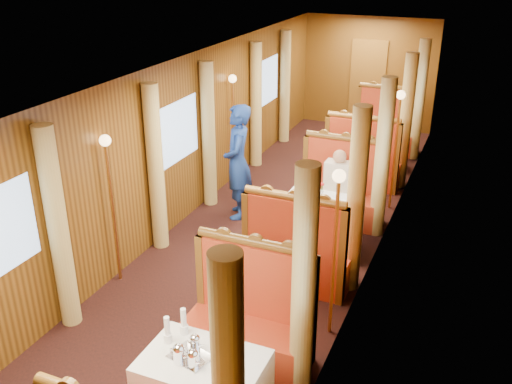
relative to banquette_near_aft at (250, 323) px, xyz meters
The scene contains 43 objects.
floor 2.63m from the banquette_near_aft, 106.79° to the left, with size 3.00×12.00×0.01m, color black, non-canonical shape.
ceiling 3.32m from the banquette_near_aft, 106.79° to the left, with size 3.00×12.00×0.01m, color silver, non-canonical shape.
wall_far 8.56m from the banquette_near_aft, 95.05° to the left, with size 3.00×2.50×0.01m, color brown, non-canonical shape.
wall_left 3.45m from the banquette_near_aft, 132.15° to the left, with size 12.00×2.50×0.01m, color brown, non-canonical shape.
wall_right 2.72m from the banquette_near_aft, 73.21° to the left, with size 12.00×2.50×0.01m, color brown, non-canonical shape.
doorway_far 8.51m from the banquette_near_aft, 95.07° to the left, with size 0.80×0.04×2.00m, color brown.
banquette_near_aft is the anchor object (origin of this frame).
table_mid 2.49m from the banquette_near_aft, 90.00° to the left, with size 1.05×0.72×0.75m, color white.
banquette_mid_fwd 1.47m from the banquette_near_aft, 90.00° to the left, with size 1.30×0.55×1.34m.
banquette_mid_aft 3.50m from the banquette_near_aft, 90.00° to the left, with size 1.30×0.55×1.34m.
table_far 5.99m from the banquette_near_aft, 90.00° to the left, with size 1.05×0.72×0.75m, color white.
banquette_far_fwd 4.97m from the banquette_near_aft, 90.00° to the left, with size 1.30×0.55×1.34m.
banquette_far_aft 7.00m from the banquette_near_aft, 90.00° to the left, with size 1.30×0.55×1.34m.
tea_tray 1.09m from the banquette_near_aft, 95.96° to the right, with size 0.34×0.26×0.01m, color silver.
teapot_left 1.20m from the banquette_near_aft, 98.09° to the right, with size 0.17×0.13×0.14m, color silver, non-canonical shape.
teapot_right 1.19m from the banquette_near_aft, 91.17° to the right, with size 0.17×0.13×0.14m, color silver, non-canonical shape.
teapot_back 1.01m from the banquette_near_aft, 96.81° to the right, with size 0.15×0.11×0.12m, color silver, non-canonical shape.
fruit_plate 1.23m from the banquette_near_aft, 76.13° to the right, with size 0.22×0.22×0.05m.
cup_inboard 1.09m from the banquette_near_aft, 112.68° to the right, with size 0.08×0.08×0.26m.
cup_outboard 0.93m from the banquette_near_aft, 112.40° to the right, with size 0.08×0.08×0.26m.
rose_vase_mid 2.57m from the banquette_near_aft, 90.60° to the left, with size 0.06×0.06×0.36m.
rose_vase_far 5.97m from the banquette_near_aft, 90.10° to the left, with size 0.06×0.06×0.36m.
curtain_left_near_b 2.27m from the banquette_near_aft, behind, with size 0.22×0.22×2.35m, color tan.
window_right_near 1.62m from the banquette_near_aft, 54.07° to the right, with size 1.20×0.90×0.01m, color #8DADD7, non-canonical shape.
curtain_right_near_b 1.01m from the banquette_near_aft, 20.40° to the right, with size 0.22×0.22×2.35m, color tan.
window_left_mid 3.50m from the banquette_near_aft, 131.96° to the left, with size 1.20×0.90×0.01m, color #8DADD7, non-canonical shape.
curtain_left_mid_a 2.83m from the banquette_near_aft, 141.31° to the left, with size 0.22×0.22×2.35m, color tan.
curtain_left_mid_b 3.97m from the banquette_near_aft, 123.11° to the left, with size 0.22×0.22×2.35m, color tan.
window_right_mid 2.79m from the banquette_near_aft, 73.53° to the left, with size 1.20×0.90×0.01m, color #8DADD7, non-canonical shape.
curtain_right_mid_a 1.97m from the banquette_near_aft, 69.73° to the left, with size 0.22×0.22×2.35m, color tan.
curtain_right_mid_b 3.41m from the banquette_near_aft, 79.08° to the left, with size 0.22×0.22×2.35m, color tan.
window_left_far 6.47m from the banquette_near_aft, 110.47° to the left, with size 1.20×0.90×0.01m, color #8DADD7, non-canonical shape.
curtain_left_far_a 5.67m from the banquette_near_aft, 112.25° to the left, with size 0.22×0.22×2.35m, color tan.
curtain_left_far_b 7.13m from the banquette_near_aft, 107.48° to the left, with size 0.22×0.22×2.35m, color tan.
window_right_far 6.12m from the banquette_near_aft, 83.00° to the left, with size 1.20×0.90×0.01m, color #8DADD7, non-canonical shape.
curtain_right_far_a 5.30m from the banquette_near_aft, 83.10° to the left, with size 0.22×0.22×2.35m, color tan.
curtain_right_far_b 6.84m from the banquette_near_aft, 84.68° to the left, with size 0.22×0.22×2.35m, color tan.
sconce_left_fore 2.47m from the banquette_near_aft, 161.11° to the left, with size 0.14×0.14×1.95m.
sconce_right_fore 1.37m from the banquette_near_aft, 48.54° to the left, with size 0.14×0.14×1.95m.
sconce_left_aft 4.85m from the banquette_near_aft, 116.91° to the left, with size 0.14×0.14×1.95m.
sconce_right_aft 4.39m from the banquette_near_aft, 81.28° to the left, with size 0.14×0.14×1.95m.
steward 3.41m from the banquette_near_aft, 116.58° to the left, with size 0.66×0.43×1.80m, color navy.
passenger 3.30m from the banquette_near_aft, 90.00° to the left, with size 0.40×0.44×0.76m.
Camera 1 is at (2.67, -6.87, 4.02)m, focal length 40.00 mm.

